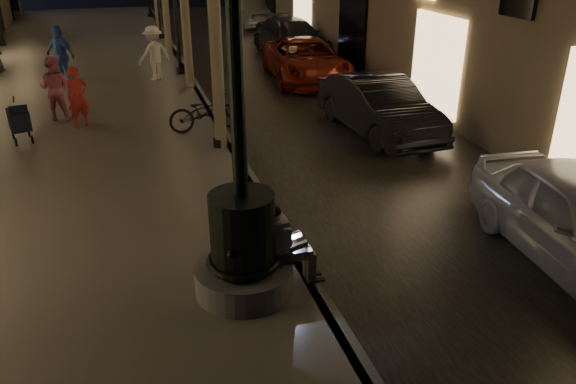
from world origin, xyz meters
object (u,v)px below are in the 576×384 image
object	(u,v)px
car_second	(379,106)
car_fifth	(252,13)
lamp_curb_a	(212,15)
stroller	(19,120)
pedestrian_white	(154,53)
car_third	(306,60)
pedestrian_pink	(55,88)
bicycle	(205,112)
fountain_lamppost	(242,227)
pedestrian_red	(78,97)
seated_man_laptop	(285,242)
pedestrian_blue	(60,55)
car_rear	(292,38)

from	to	relation	value
car_second	car_fifth	xyz separation A→B (m)	(1.20, 19.59, -0.02)
lamp_curb_a	stroller	xyz separation A→B (m)	(-4.55, 1.71, -2.49)
car_fifth	pedestrian_white	world-z (taller)	pedestrian_white
car_fifth	lamp_curb_a	bearing A→B (deg)	-106.92
lamp_curb_a	car_second	bearing A→B (deg)	4.68
lamp_curb_a	car_third	bearing A→B (deg)	56.42
pedestrian_pink	bicycle	bearing A→B (deg)	169.85
fountain_lamppost	pedestrian_white	bearing A→B (deg)	90.86
stroller	car_second	xyz separation A→B (m)	(8.85, -1.36, -0.00)
car_third	stroller	bearing A→B (deg)	-146.69
fountain_lamppost	car_third	world-z (taller)	fountain_lamppost
car_second	pedestrian_white	xyz separation A→B (m)	(-5.20, 6.96, 0.37)
car_third	pedestrian_red	size ratio (longest dim) A/B	3.34
car_second	pedestrian_red	xyz separation A→B (m)	(-7.49, 2.20, 0.25)
seated_man_laptop	pedestrian_blue	xyz separation A→B (m)	(-3.84, 13.51, 0.30)
bicycle	pedestrian_blue	bearing A→B (deg)	26.15
seated_man_laptop	pedestrian_red	xyz separation A→B (m)	(-3.10, 8.55, 0.11)
car_third	pedestrian_blue	distance (m)	8.30
seated_man_laptop	pedestrian_white	world-z (taller)	pedestrian_white
car_fifth	pedestrian_white	bearing A→B (deg)	-118.36
car_second	car_fifth	size ratio (longest dim) A/B	1.03
pedestrian_pink	pedestrian_blue	distance (m)	4.09
pedestrian_red	bicycle	world-z (taller)	pedestrian_red
pedestrian_blue	lamp_curb_a	bearing A→B (deg)	-21.32
car_fifth	pedestrian_pink	distance (m)	18.97
stroller	lamp_curb_a	bearing A→B (deg)	-34.42
stroller	car_third	distance (m)	10.05
fountain_lamppost	pedestrian_red	size ratio (longest dim) A/B	3.29
pedestrian_blue	car_rear	bearing A→B (deg)	62.14
car_third	pedestrian_white	xyz separation A→B (m)	(-5.20, 0.83, 0.38)
car_third	bicycle	world-z (taller)	car_third
pedestrian_pink	bicycle	world-z (taller)	pedestrian_pink
fountain_lamppost	pedestrian_white	xyz separation A→B (m)	(-0.20, 13.31, -0.10)
stroller	pedestrian_red	world-z (taller)	pedestrian_red
lamp_curb_a	car_rear	size ratio (longest dim) A/B	0.91
pedestrian_white	car_second	bearing A→B (deg)	101.98
lamp_curb_a	stroller	distance (m)	5.46
car_fifth	seated_man_laptop	bearing A→B (deg)	-103.66
car_second	pedestrian_blue	world-z (taller)	pedestrian_blue
seated_man_laptop	car_rear	xyz separation A→B (m)	(5.23, 17.00, -0.11)
lamp_curb_a	seated_man_laptop	bearing A→B (deg)	-90.85
pedestrian_white	fountain_lamppost	bearing A→B (deg)	66.06
bicycle	car_third	bearing A→B (deg)	-45.86
pedestrian_blue	fountain_lamppost	bearing A→B (deg)	-35.49
fountain_lamppost	car_third	size ratio (longest dim) A/B	0.99
seated_man_laptop	car_second	world-z (taller)	car_second
stroller	pedestrian_blue	bearing A→B (deg)	70.11
car_fifth	pedestrian_pink	xyz separation A→B (m)	(-9.31, -16.52, 0.34)
car_fifth	pedestrian_pink	size ratio (longest dim) A/B	2.55
car_second	car_rear	distance (m)	10.68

